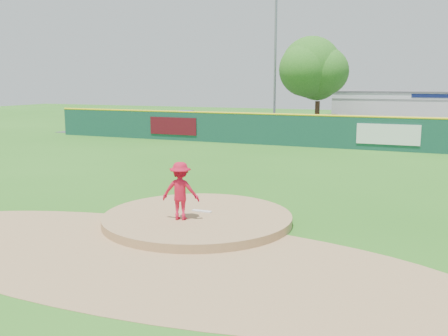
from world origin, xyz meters
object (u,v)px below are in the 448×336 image
at_px(van, 335,125).
at_px(playground_slide, 184,122).
at_px(light_pole_left, 275,57).
at_px(pitcher, 181,191).
at_px(deciduous_tree, 318,75).
at_px(pool_building_grp, 432,111).

distance_m(van, playground_slide, 11.85).
bearing_deg(van, light_pole_left, 78.31).
height_order(pitcher, van, pitcher).
relative_size(pitcher, light_pole_left, 0.15).
relative_size(playground_slide, light_pole_left, 0.29).
bearing_deg(pitcher, van, -102.46).
bearing_deg(deciduous_tree, light_pole_left, 153.43).
bearing_deg(pitcher, playground_slide, -76.50).
relative_size(van, deciduous_tree, 0.77).
height_order(pitcher, pool_building_grp, pool_building_grp).
distance_m(pool_building_grp, deciduous_tree, 11.01).
bearing_deg(deciduous_tree, pool_building_grp, 41.16).
bearing_deg(deciduous_tree, pitcher, -85.99).
bearing_deg(light_pole_left, pitcher, -78.15).
bearing_deg(light_pole_left, van, -13.25).
bearing_deg(van, pitcher, -177.28).
height_order(pitcher, deciduous_tree, deciduous_tree).
bearing_deg(playground_slide, pitcher, -62.89).
height_order(pitcher, light_pole_left, light_pole_left).
bearing_deg(pool_building_grp, van, -137.21).
bearing_deg(van, playground_slide, 105.96).
bearing_deg(light_pole_left, deciduous_tree, -26.57).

